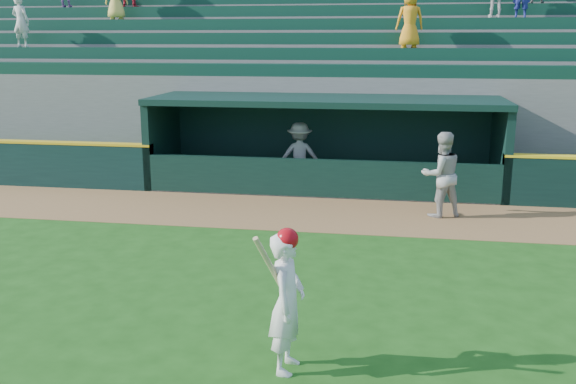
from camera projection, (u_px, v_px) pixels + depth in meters
name	position (u px, v px, depth m)	size (l,w,h in m)	color
ground	(272.00, 294.00, 10.28)	(120.00, 120.00, 0.00)	#1A4C13
warning_track	(311.00, 213.00, 14.98)	(40.00, 3.00, 0.01)	olive
dugout_player_front	(441.00, 175.00, 14.56)	(0.95, 0.74, 1.96)	#AAAAA4
dugout_player_inside	(300.00, 156.00, 17.36)	(1.16, 0.67, 1.80)	#979792
dugout	(326.00, 137.00, 17.65)	(9.40, 2.80, 2.46)	slate
stands	(340.00, 87.00, 21.79)	(34.50, 6.25, 7.46)	slate
batter_at_plate	(287.00, 300.00, 7.73)	(0.56, 0.79, 1.83)	white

